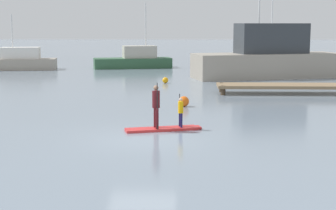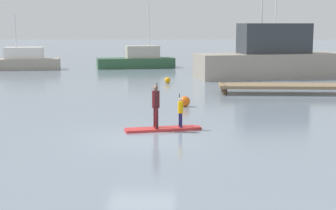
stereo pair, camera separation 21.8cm
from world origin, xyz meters
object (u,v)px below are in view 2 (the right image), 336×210
paddler_child_solo (180,110)px  fishing_boat_white_large (271,58)px  paddleboard_near (163,129)px  mooring_buoy_mid (185,101)px  paddler_adult (156,104)px  trawler_grey_distant (138,60)px  mooring_buoy_near (168,80)px  motor_boat_small_navy (279,55)px  fishing_boat_green_midground (20,61)px

paddler_child_solo → fishing_boat_white_large: size_ratio=0.11×
fishing_boat_white_large → paddleboard_near: bearing=-109.9°
paddler_child_solo → mooring_buoy_mid: paddler_child_solo is taller
paddleboard_near → paddler_adult: bearing=-163.6°
paddler_child_solo → fishing_boat_white_large: fishing_boat_white_large is taller
paddleboard_near → trawler_grey_distant: (-3.87, 29.15, 0.75)m
paddler_adult → mooring_buoy_mid: bearing=79.6°
mooring_buoy_near → paddler_adult: bearing=-89.3°
motor_boat_small_navy → fishing_boat_green_midground: bearing=-159.5°
paddler_adult → fishing_boat_green_midground: fishing_boat_green_midground is taller
mooring_buoy_near → motor_boat_small_navy: bearing=60.4°
fishing_boat_white_large → mooring_buoy_mid: bearing=-114.4°
trawler_grey_distant → mooring_buoy_near: 13.19m
paddler_adult → fishing_boat_green_midground: bearing=117.9°
paddler_adult → motor_boat_small_navy: 38.05m
paddleboard_near → fishing_boat_green_midground: bearing=118.5°
fishing_boat_white_large → trawler_grey_distant: 14.24m
paddleboard_near → fishing_boat_green_midground: size_ratio=0.40×
paddler_child_solo → fishing_boat_green_midground: bearing=119.8°
paddler_adult → motor_boat_small_navy: size_ratio=0.20×
paddleboard_near → motor_boat_small_navy: bearing=73.4°
fishing_boat_white_large → motor_boat_small_navy: bearing=77.9°
paddleboard_near → mooring_buoy_near: bearing=91.7°
paddleboard_near → motor_boat_small_navy: size_ratio=0.33×
paddleboard_near → fishing_boat_white_large: fishing_boat_white_large is taller
fishing_boat_green_midground → motor_boat_small_navy: (25.36, 9.49, 0.11)m
paddleboard_near → trawler_grey_distant: trawler_grey_distant is taller
paddler_child_solo → mooring_buoy_mid: size_ratio=2.46×
paddler_child_solo → fishing_boat_white_large: 21.43m
paddleboard_near → trawler_grey_distant: bearing=97.6°
paddler_adult → paddler_child_solo: size_ratio=1.39×
trawler_grey_distant → fishing_boat_green_midground: bearing=-167.7°
paddleboard_near → paddler_child_solo: bearing=16.1°
fishing_boat_white_large → fishing_boat_green_midground: bearing=164.0°
mooring_buoy_mid → mooring_buoy_near: bearing=97.2°
fishing_boat_white_large → fishing_boat_green_midground: fishing_boat_white_large is taller
mooring_buoy_near → paddler_child_solo: bearing=-85.8°
paddler_adult → mooring_buoy_mid: 6.20m
fishing_boat_white_large → fishing_boat_green_midground: size_ratio=1.57×
paddleboard_near → fishing_boat_green_midground: fishing_boat_green_midground is taller
fishing_boat_green_midground → trawler_grey_distant: size_ratio=1.00×
mooring_buoy_near → paddleboard_near: bearing=-88.3°
paddler_child_solo → fishing_boat_green_midground: (-15.24, 26.62, 0.00)m
paddler_adult → paddler_child_solo: bearing=16.2°
paddler_adult → fishing_boat_white_large: fishing_boat_white_large is taller
paddler_adult → fishing_boat_white_large: 22.01m
fishing_boat_white_large → motor_boat_small_navy: 16.16m
paddleboard_near → trawler_grey_distant: size_ratio=0.41×
mooring_buoy_near → trawler_grey_distant: bearing=104.9°
trawler_grey_distant → paddler_adult: bearing=-83.0°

